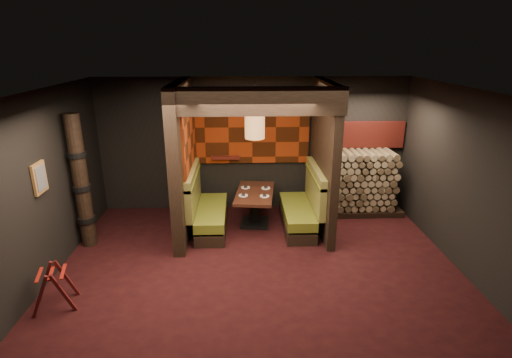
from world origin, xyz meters
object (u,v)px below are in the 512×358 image
(dining_table, at_px, (255,203))
(firewood_stack, at_px, (362,183))
(booth_bench_right, at_px, (303,209))
(pendant_lamp, at_px, (255,126))
(booth_bench_left, at_px, (206,210))
(totem_column, at_px, (81,183))
(luggage_rack, at_px, (54,286))

(dining_table, distance_m, firewood_stack, 2.36)
(booth_bench_right, height_order, pendant_lamp, pendant_lamp)
(pendant_lamp, relative_size, firewood_stack, 0.61)
(booth_bench_left, relative_size, pendant_lamp, 1.51)
(dining_table, bearing_deg, firewood_stack, 12.60)
(firewood_stack, bearing_deg, totem_column, -166.81)
(pendant_lamp, height_order, luggage_rack, pendant_lamp)
(booth_bench_right, bearing_deg, dining_table, 168.61)
(booth_bench_right, xyz_separation_m, totem_column, (-3.98, -0.55, 0.79))
(dining_table, height_order, pendant_lamp, pendant_lamp)
(totem_column, bearing_deg, luggage_rack, -84.40)
(pendant_lamp, relative_size, totem_column, 0.44)
(booth_bench_right, height_order, luggage_rack, booth_bench_right)
(booth_bench_left, distance_m, dining_table, 0.98)
(booth_bench_right, bearing_deg, luggage_rack, -148.15)
(pendant_lamp, bearing_deg, booth_bench_right, -8.42)
(booth_bench_left, xyz_separation_m, firewood_stack, (3.25, 0.70, 0.28))
(booth_bench_left, xyz_separation_m, luggage_rack, (-1.91, -2.36, -0.08))
(luggage_rack, bearing_deg, pendant_lamp, 41.10)
(totem_column, bearing_deg, pendant_lamp, 12.73)
(booth_bench_right, bearing_deg, totem_column, -172.14)
(booth_bench_right, relative_size, dining_table, 1.15)
(booth_bench_left, bearing_deg, firewood_stack, 12.17)
(dining_table, height_order, totem_column, totem_column)
(booth_bench_left, relative_size, totem_column, 0.67)
(booth_bench_left, height_order, pendant_lamp, pendant_lamp)
(booth_bench_right, relative_size, pendant_lamp, 1.51)
(booth_bench_left, bearing_deg, totem_column, -165.25)
(dining_table, bearing_deg, pendant_lamp, -90.00)
(dining_table, xyz_separation_m, pendant_lamp, (0.00, -0.05, 1.56))
(dining_table, distance_m, totem_column, 3.22)
(pendant_lamp, distance_m, totem_column, 3.23)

